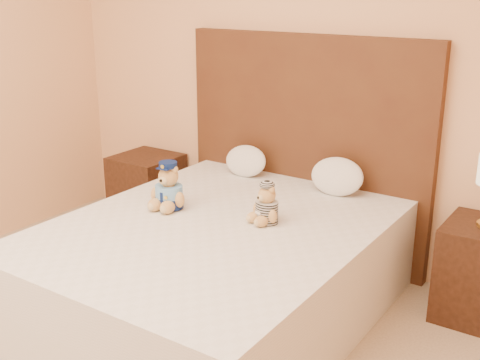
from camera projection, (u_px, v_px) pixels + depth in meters
The scene contains 7 objects.
bed at pixel (216, 269), 3.37m from camera, with size 1.60×2.00×0.55m.
headboard at pixel (305, 149), 4.01m from camera, with size 1.75×0.08×1.50m, color #4B2B16.
nightstand_left at pixel (147, 190), 4.66m from camera, with size 0.45×0.45×0.55m, color #3D2013.
teddy_police at pixel (169, 185), 3.47m from camera, with size 0.24×0.23×0.28m, color tan, non-canonical shape.
teddy_prisoner at pixel (267, 203), 3.27m from camera, with size 0.20×0.19×0.22m, color tan, non-canonical shape.
pillow_left at pixel (246, 159), 4.09m from camera, with size 0.31×0.20×0.22m, color white.
pillow_right at pixel (337, 175), 3.72m from camera, with size 0.35×0.22×0.24m, color white.
Camera 1 is at (1.81, -1.25, 1.80)m, focal length 45.00 mm.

